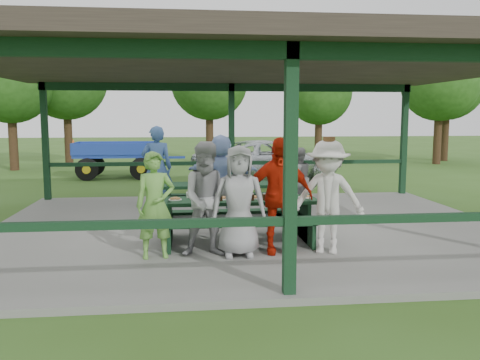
{
  "coord_description": "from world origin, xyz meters",
  "views": [
    {
      "loc": [
        -1.25,
        -9.7,
        2.26
      ],
      "look_at": [
        -0.22,
        -0.3,
        1.06
      ],
      "focal_mm": 38.0,
      "sensor_mm": 36.0,
      "label": 1
    }
  ],
  "objects": [
    {
      "name": "contestant_grey_left",
      "position": [
        -0.89,
        -2.01,
        0.99
      ],
      "size": [
        0.87,
        0.68,
        1.77
      ],
      "primitive_type": "imported",
      "rotation": [
        0.0,
        0.0,
        0.01
      ],
      "color": "#939396",
      "rests_on": "concrete_slab"
    },
    {
      "name": "pickup_truck",
      "position": [
        1.63,
        7.51,
        0.71
      ],
      "size": [
        5.63,
        3.99,
        1.43
      ],
      "primitive_type": "imported",
      "rotation": [
        0.0,
        0.0,
        1.92
      ],
      "color": "silver",
      "rests_on": "ground"
    },
    {
      "name": "contestant_grey_mid",
      "position": [
        -0.43,
        -2.06,
        0.96
      ],
      "size": [
        0.85,
        0.57,
        1.71
      ],
      "primitive_type": "imported",
      "rotation": [
        0.0,
        0.0,
        -0.03
      ],
      "color": "gray",
      "rests_on": "concrete_slab"
    },
    {
      "name": "picnic_table_near",
      "position": [
        -0.35,
        -1.2,
        0.58
      ],
      "size": [
        2.68,
        1.39,
        0.75
      ],
      "color": "black",
      "rests_on": "concrete_slab"
    },
    {
      "name": "tree_edge_left",
      "position": [
        -8.32,
        12.27,
        3.64
      ],
      "size": [
        3.44,
        3.44,
        5.38
      ],
      "color": "#321F14",
      "rests_on": "ground"
    },
    {
      "name": "concrete_slab",
      "position": [
        0.0,
        0.0,
        0.05
      ],
      "size": [
        10.0,
        8.0,
        0.1
      ],
      "primitive_type": "cube",
      "color": "slate",
      "rests_on": "ground"
    },
    {
      "name": "tree_far_left",
      "position": [
        -6.49,
        14.09,
        3.88
      ],
      "size": [
        3.67,
        3.67,
        5.73
      ],
      "color": "#321F14",
      "rests_on": "ground"
    },
    {
      "name": "pavilion_structure",
      "position": [
        0.0,
        0.0,
        3.17
      ],
      "size": [
        10.6,
        8.6,
        3.24
      ],
      "color": "black",
      "rests_on": "concrete_slab"
    },
    {
      "name": "spectator_grey",
      "position": [
        1.36,
        1.78,
        0.82
      ],
      "size": [
        0.83,
        0.73,
        1.43
      ],
      "primitive_type": "imported",
      "rotation": [
        0.0,
        0.0,
        3.46
      ],
      "color": "gray",
      "rests_on": "concrete_slab"
    },
    {
      "name": "table_setting",
      "position": [
        -0.43,
        -1.19,
        0.88
      ],
      "size": [
        2.45,
        0.45,
        0.1
      ],
      "color": "white",
      "rests_on": "picnic_table_near"
    },
    {
      "name": "contestant_green",
      "position": [
        -1.7,
        -2.03,
        0.91
      ],
      "size": [
        0.65,
        0.48,
        1.63
      ],
      "primitive_type": "imported",
      "rotation": [
        0.0,
        0.0,
        0.16
      ],
      "color": "#5F9C3E",
      "rests_on": "concrete_slab"
    },
    {
      "name": "spectator_blue",
      "position": [
        -1.9,
        2.16,
        1.06
      ],
      "size": [
        0.72,
        0.49,
        1.93
      ],
      "primitive_type": "imported",
      "rotation": [
        0.0,
        0.0,
        3.18
      ],
      "color": "#395B96",
      "rests_on": "concrete_slab"
    },
    {
      "name": "picnic_table_far",
      "position": [
        -0.42,
        0.8,
        0.58
      ],
      "size": [
        2.71,
        1.39,
        0.75
      ],
      "color": "black",
      "rests_on": "concrete_slab"
    },
    {
      "name": "tree_left",
      "position": [
        -0.05,
        14.61,
        3.84
      ],
      "size": [
        3.63,
        3.63,
        5.67
      ],
      "color": "#321F14",
      "rests_on": "ground"
    },
    {
      "name": "tree_far_right",
      "position": [
        11.76,
        14.56,
        3.83
      ],
      "size": [
        3.62,
        3.62,
        5.66
      ],
      "color": "#321F14",
      "rests_on": "ground"
    },
    {
      "name": "ground",
      "position": [
        0.0,
        0.0,
        0.0
      ],
      "size": [
        90.0,
        90.0,
        0.0
      ],
      "primitive_type": "plane",
      "color": "#33571B",
      "rests_on": "ground"
    },
    {
      "name": "tree_right",
      "position": [
        10.53,
        12.95,
        3.77
      ],
      "size": [
        3.56,
        3.56,
        5.57
      ],
      "color": "#321F14",
      "rests_on": "ground"
    },
    {
      "name": "tree_mid",
      "position": [
        5.35,
        14.94,
        3.38
      ],
      "size": [
        3.2,
        3.2,
        5.0
      ],
      "color": "#321F14",
      "rests_on": "ground"
    },
    {
      "name": "contestant_red",
      "position": [
        0.2,
        -1.95,
        1.01
      ],
      "size": [
        1.1,
        0.52,
        1.83
      ],
      "primitive_type": "imported",
      "rotation": [
        0.0,
        0.0,
        -0.07
      ],
      "color": "#AE1907",
      "rests_on": "concrete_slab"
    },
    {
      "name": "contestant_white_fedora",
      "position": [
        0.98,
        -2.04,
        0.99
      ],
      "size": [
        1.31,
        1.01,
        1.84
      ],
      "rotation": [
        0.0,
        0.0,
        -0.34
      ],
      "color": "beige",
      "rests_on": "concrete_slab"
    },
    {
      "name": "spectator_lblue",
      "position": [
        -0.43,
        1.64,
        0.97
      ],
      "size": [
        1.7,
        0.95,
        1.75
      ],
      "primitive_type": "imported",
      "rotation": [
        0.0,
        0.0,
        2.86
      ],
      "color": "#8BA4D6",
      "rests_on": "concrete_slab"
    },
    {
      "name": "farm_trailer",
      "position": [
        -3.72,
        9.18,
        0.69
      ],
      "size": [
        4.01,
        1.8,
        1.4
      ],
      "rotation": [
        0.0,
        0.0,
        0.01
      ],
      "color": "navy",
      "rests_on": "ground"
    }
  ]
}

